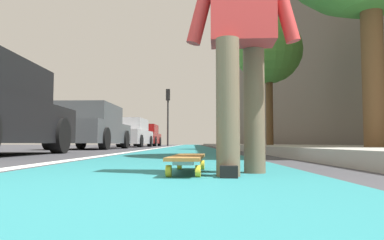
{
  "coord_description": "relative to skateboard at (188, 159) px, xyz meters",
  "views": [
    {
      "loc": [
        -1.2,
        -0.25,
        0.19
      ],
      "look_at": [
        12.36,
        -0.19,
        1.07
      ],
      "focal_mm": 33.83,
      "sensor_mm": 36.0,
      "label": 1
    }
  ],
  "objects": [
    {
      "name": "ground_plane",
      "position": [
        8.81,
        0.21,
        -0.09
      ],
      "size": [
        80.0,
        80.0,
        0.0
      ],
      "primitive_type": "plane",
      "color": "#38383D"
    },
    {
      "name": "bike_lane_paint",
      "position": [
        22.81,
        0.21,
        -0.09
      ],
      "size": [
        56.0,
        2.04,
        0.0
      ],
      "primitive_type": "cube",
      "color": "#237075",
      "rests_on": "ground"
    },
    {
      "name": "lane_stripe_white",
      "position": [
        18.81,
        1.38,
        -0.09
      ],
      "size": [
        52.0,
        0.16,
        0.01
      ],
      "primitive_type": "cube",
      "color": "silver",
      "rests_on": "ground"
    },
    {
      "name": "sidewalk_curb",
      "position": [
        16.81,
        -2.86,
        -0.02
      ],
      "size": [
        52.0,
        3.2,
        0.14
      ],
      "primitive_type": "cube",
      "color": "#9E9B93",
      "rests_on": "ground"
    },
    {
      "name": "building_facade",
      "position": [
        20.81,
        -5.62,
        4.3
      ],
      "size": [
        40.0,
        1.2,
        8.78
      ],
      "primitive_type": "cube",
      "color": "#5F574E",
      "rests_on": "ground"
    },
    {
      "name": "skateboard",
      "position": [
        0.0,
        0.0,
        0.0
      ],
      "size": [
        0.85,
        0.26,
        0.11
      ],
      "color": "yellow",
      "rests_on": "ground"
    },
    {
      "name": "skater_person",
      "position": [
        -0.15,
        -0.35,
        0.84
      ],
      "size": [
        0.45,
        0.72,
        1.64
      ],
      "color": "brown",
      "rests_on": "ground"
    },
    {
      "name": "parked_car_mid",
      "position": [
        9.81,
        3.43,
        0.63
      ],
      "size": [
        4.51,
        2.0,
        1.5
      ],
      "color": "#4C5156",
      "rests_on": "ground"
    },
    {
      "name": "parked_car_far",
      "position": [
        16.51,
        3.36,
        0.61
      ],
      "size": [
        4.54,
        2.13,
        1.47
      ],
      "color": "#B7B7BC",
      "rests_on": "ground"
    },
    {
      "name": "parked_car_end",
      "position": [
        22.64,
        3.36,
        0.62
      ],
      "size": [
        4.49,
        2.03,
        1.48
      ],
      "color": "maroon",
      "rests_on": "ground"
    },
    {
      "name": "traffic_light",
      "position": [
        23.13,
        1.78,
        2.71
      ],
      "size": [
        0.33,
        0.28,
        4.04
      ],
      "color": "#2D2D2D",
      "rests_on": "ground"
    },
    {
      "name": "street_tree_mid",
      "position": [
        9.05,
        -2.46,
        3.07
      ],
      "size": [
        2.14,
        2.14,
        4.25
      ],
      "color": "brown",
      "rests_on": "ground"
    }
  ]
}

